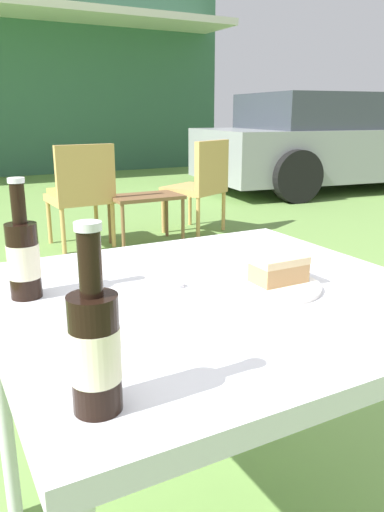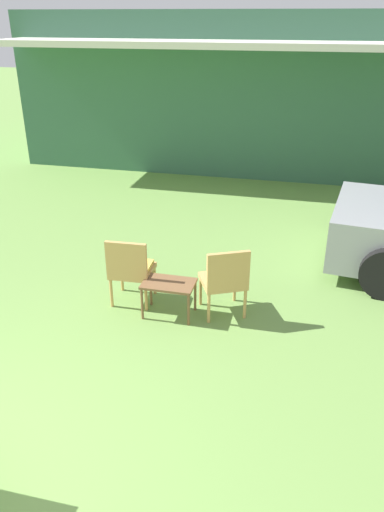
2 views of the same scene
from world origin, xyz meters
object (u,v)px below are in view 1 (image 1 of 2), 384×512
(cake_on_plate, at_px, (273,278))
(wicker_chair_plain, at_px, (201,181))
(cola_bottle_far, at_px, (95,347))
(cola_bottle_near, at_px, (23,256))
(garden_side_table, at_px, (146,201))
(wicker_chair_cushioned, at_px, (81,191))
(parked_car, at_px, (332,143))
(patio_table, at_px, (214,319))

(cake_on_plate, bearing_deg, wicker_chair_plain, 63.24)
(cola_bottle_far, bearing_deg, cola_bottle_near, 90.38)
(garden_side_table, bearing_deg, wicker_chair_cushioned, 162.83)
(parked_car, relative_size, cake_on_plate, 18.37)
(cola_bottle_near, xyz_separation_m, cola_bottle_far, (0.00, -0.46, 0.00))
(parked_car, xyz_separation_m, cake_on_plate, (-4.79, -4.88, 0.09))
(patio_table, xyz_separation_m, cola_bottle_far, (-0.36, -0.31, 0.15))
(wicker_chair_cushioned, bearing_deg, garden_side_table, 160.11)
(parked_car, distance_m, patio_table, 6.89)
(cake_on_plate, bearing_deg, wicker_chair_cushioned, 81.26)
(parked_car, distance_m, wicker_chair_plain, 3.56)
(cola_bottle_far, bearing_deg, wicker_chair_cushioned, 74.48)
(parked_car, height_order, cake_on_plate, parked_car)
(wicker_chair_plain, distance_m, cola_bottle_far, 4.11)
(parked_car, bearing_deg, wicker_chair_cushioned, -152.09)
(patio_table, distance_m, cake_on_plate, 0.16)
(patio_table, distance_m, cola_bottle_near, 0.42)
(wicker_chair_cushioned, xyz_separation_m, wicker_chair_plain, (1.13, -0.01, 0.01))
(parked_car, relative_size, cola_bottle_far, 17.18)
(wicker_chair_plain, relative_size, patio_table, 0.96)
(parked_car, bearing_deg, garden_side_table, -147.58)
(wicker_chair_cushioned, height_order, cola_bottle_far, cola_bottle_far)
(wicker_chair_cushioned, xyz_separation_m, cola_bottle_far, (-0.98, -3.52, 0.34))
(patio_table, height_order, cola_bottle_far, cola_bottle_far)
(wicker_chair_plain, height_order, garden_side_table, wicker_chair_plain)
(garden_side_table, distance_m, cola_bottle_near, 3.29)
(parked_car, relative_size, wicker_chair_cushioned, 4.86)
(cola_bottle_near, bearing_deg, patio_table, -22.21)
(wicker_chair_plain, bearing_deg, parked_car, -178.62)
(cola_bottle_near, bearing_deg, garden_side_table, 62.81)
(wicker_chair_plain, bearing_deg, cake_on_plate, 37.15)
(garden_side_table, bearing_deg, cola_bottle_near, -117.19)
(parked_car, height_order, cola_bottle_far, parked_car)
(wicker_chair_cushioned, distance_m, cake_on_plate, 3.30)
(parked_car, bearing_deg, cola_bottle_far, -128.52)
(parked_car, bearing_deg, patio_table, -128.30)
(garden_side_table, bearing_deg, wicker_chair_plain, 13.16)
(wicker_chair_cushioned, height_order, cola_bottle_near, cola_bottle_near)
(wicker_chair_plain, bearing_deg, wicker_chair_cushioned, -26.70)
(patio_table, relative_size, cola_bottle_near, 3.69)
(parked_car, height_order, wicker_chair_cushioned, parked_car)
(cake_on_plate, xyz_separation_m, cola_bottle_far, (-0.48, -0.27, 0.07))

